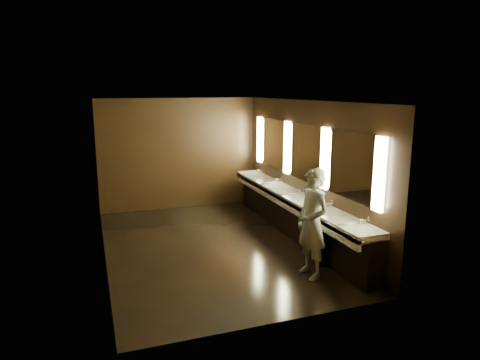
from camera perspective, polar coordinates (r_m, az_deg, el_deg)
floor at (r=8.50m, az=-3.75°, el=-8.75°), size 6.00×6.00×0.00m
ceiling at (r=7.95m, az=-4.03°, el=10.46°), size 4.00×6.00×0.02m
wall_back at (r=10.99m, az=-8.14°, el=3.47°), size 4.00×0.02×2.80m
wall_front at (r=5.37m, az=4.87°, el=-5.50°), size 4.00×0.02×2.80m
wall_left at (r=7.83m, az=-18.12°, el=-0.47°), size 0.02×6.00×2.80m
wall_right at (r=8.85m, az=8.68°, el=1.39°), size 0.02×6.00×2.80m
sink_counter at (r=8.97m, az=7.33°, el=-4.37°), size 0.55×5.40×1.01m
mirror_band at (r=8.79m, az=8.64°, el=3.63°), size 0.06×5.03×1.15m
person at (r=7.01m, az=9.62°, el=-5.71°), size 0.52×0.71×1.80m
trash_bin at (r=7.73m, az=10.74°, el=-9.06°), size 0.43×0.43×0.52m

